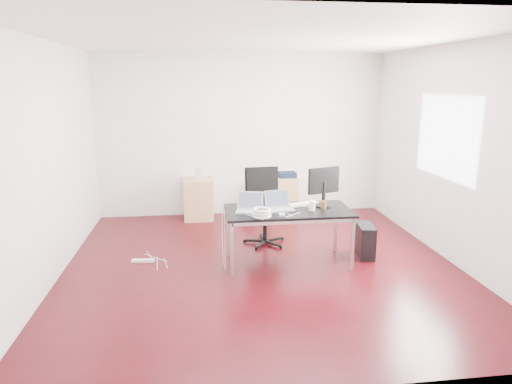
{
  "coord_description": "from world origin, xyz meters",
  "views": [
    {
      "loc": [
        -0.77,
        -5.46,
        2.31
      ],
      "look_at": [
        0.0,
        0.55,
        0.85
      ],
      "focal_mm": 32.0,
      "sensor_mm": 36.0,
      "label": 1
    }
  ],
  "objects": [
    {
      "name": "power_strip",
      "position": [
        -1.54,
        0.32,
        0.02
      ],
      "size": [
        0.3,
        0.09,
        0.04
      ],
      "primitive_type": "cube",
      "rotation": [
        0.0,
        0.0,
        -0.11
      ],
      "color": "white",
      "rests_on": "ground"
    },
    {
      "name": "filing_cabinet_right",
      "position": [
        0.68,
        2.23,
        0.35
      ],
      "size": [
        0.5,
        0.5,
        0.7
      ],
      "primitive_type": "cube",
      "color": "#AD7E56",
      "rests_on": "ground"
    },
    {
      "name": "navy_garment",
      "position": [
        0.76,
        2.2,
        0.74
      ],
      "size": [
        0.3,
        0.24,
        0.09
      ],
      "primitive_type": "cube",
      "rotation": [
        0.0,
        0.0,
        0.01
      ],
      "color": "black",
      "rests_on": "filing_cabinet_right"
    },
    {
      "name": "laptop_left",
      "position": [
        -0.14,
        0.03,
        0.79
      ],
      "size": [
        0.38,
        0.32,
        0.23
      ],
      "rotation": [
        0.0,
        0.0,
        -0.23
      ],
      "color": "silver",
      "rests_on": "desk"
    },
    {
      "name": "monitor",
      "position": [
        0.84,
        0.17,
        1.01
      ],
      "size": [
        0.44,
        0.26,
        0.51
      ],
      "rotation": [
        0.0,
        0.0,
        0.33
      ],
      "color": "black",
      "rests_on": "desk"
    },
    {
      "name": "pc_tower",
      "position": [
        1.44,
        0.16,
        0.22
      ],
      "size": [
        0.26,
        0.47,
        0.44
      ],
      "primitive_type": "cube",
      "rotation": [
        0.0,
        0.0,
        -0.14
      ],
      "color": "black",
      "rests_on": "ground"
    },
    {
      "name": "speaker",
      "position": [
        -0.78,
        2.2,
        0.79
      ],
      "size": [
        0.1,
        0.09,
        0.18
      ],
      "primitive_type": "cube",
      "rotation": [
        0.0,
        0.0,
        0.09
      ],
      "color": "#9E9E9E",
      "rests_on": "filing_cabinet_left"
    },
    {
      "name": "power_adapter",
      "position": [
        0.22,
        -0.22,
        0.74
      ],
      "size": [
        0.07,
        0.07,
        0.03
      ],
      "primitive_type": "cube",
      "rotation": [
        0.0,
        0.0,
        -0.06
      ],
      "color": "white",
      "rests_on": "desk"
    },
    {
      "name": "cable_coil",
      "position": [
        -0.03,
        -0.25,
        0.78
      ],
      "size": [
        0.24,
        0.24,
        0.11
      ],
      "rotation": [
        0.0,
        0.0,
        0.02
      ],
      "color": "white",
      "rests_on": "desk"
    },
    {
      "name": "cup_brown",
      "position": [
        0.81,
        0.03,
        0.78
      ],
      "size": [
        0.09,
        0.09,
        0.1
      ],
      "primitive_type": "cylinder",
      "rotation": [
        0.0,
        0.0,
        0.15
      ],
      "color": "#52381C",
      "rests_on": "desk"
    },
    {
      "name": "office_chair",
      "position": [
        0.16,
        0.9,
        0.61
      ],
      "size": [
        0.51,
        0.53,
        1.08
      ],
      "rotation": [
        0.0,
        0.0,
        0.06
      ],
      "color": "black",
      "rests_on": "ground"
    },
    {
      "name": "laptop_right",
      "position": [
        0.23,
        0.06,
        0.79
      ],
      "size": [
        0.38,
        0.32,
        0.23
      ],
      "rotation": [
        0.0,
        0.0,
        0.21
      ],
      "color": "silver",
      "rests_on": "desk"
    },
    {
      "name": "wastebasket",
      "position": [
        0.09,
        2.22,
        0.14
      ],
      "size": [
        0.28,
        0.28,
        0.28
      ],
      "primitive_type": "cylinder",
      "rotation": [
        0.0,
        0.0,
        -0.18
      ],
      "color": "black",
      "rests_on": "ground"
    },
    {
      "name": "keyboard",
      "position": [
        0.59,
        0.25,
        0.74
      ],
      "size": [
        0.46,
        0.28,
        0.02
      ],
      "primitive_type": "cube",
      "rotation": [
        0.0,
        0.0,
        0.35
      ],
      "color": "white",
      "rests_on": "desk"
    },
    {
      "name": "filing_cabinet_left",
      "position": [
        -0.78,
        2.23,
        0.35
      ],
      "size": [
        0.5,
        0.5,
        0.7
      ],
      "primitive_type": "cube",
      "color": "#AD7E56",
      "rests_on": "ground"
    },
    {
      "name": "cup_white",
      "position": [
        0.64,
        -0.03,
        0.79
      ],
      "size": [
        0.1,
        0.1,
        0.12
      ],
      "primitive_type": "cylinder",
      "rotation": [
        0.0,
        0.0,
        0.31
      ],
      "color": "white",
      "rests_on": "desk"
    },
    {
      "name": "desk",
      "position": [
        0.35,
        0.04,
        0.68
      ],
      "size": [
        1.6,
        0.8,
        0.73
      ],
      "color": "black",
      "rests_on": "ground"
    },
    {
      "name": "room_shell",
      "position": [
        0.04,
        0.0,
        1.4
      ],
      "size": [
        5.0,
        5.0,
        5.0
      ],
      "color": "#32050B",
      "rests_on": "ground"
    }
  ]
}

